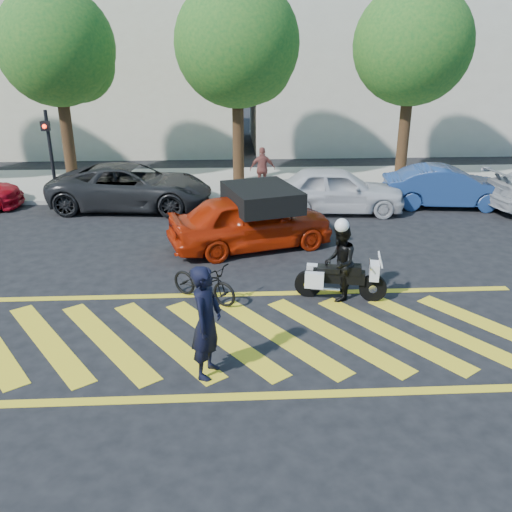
{
  "coord_description": "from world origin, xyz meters",
  "views": [
    {
      "loc": [
        -0.43,
        -9.17,
        5.32
      ],
      "look_at": [
        0.14,
        1.59,
        1.05
      ],
      "focal_mm": 38.0,
      "sensor_mm": 36.0,
      "label": 1
    }
  ],
  "objects_px": {
    "parked_right": "(446,187)",
    "parked_mid_right": "(336,190)",
    "police_motorcycle": "(339,278)",
    "officer_bike": "(207,322)",
    "red_convertible": "(251,221)",
    "officer_moto": "(340,263)",
    "parked_mid_left": "(132,187)",
    "bicycle": "(204,282)"
  },
  "relations": [
    {
      "from": "officer_bike",
      "to": "parked_mid_right",
      "type": "xyz_separation_m",
      "value": [
        3.99,
        9.37,
        -0.24
      ]
    },
    {
      "from": "bicycle",
      "to": "parked_mid_left",
      "type": "relative_size",
      "value": 0.31
    },
    {
      "from": "bicycle",
      "to": "red_convertible",
      "type": "xyz_separation_m",
      "value": [
        1.17,
        3.24,
        0.32
      ]
    },
    {
      "from": "officer_bike",
      "to": "officer_moto",
      "type": "height_order",
      "value": "officer_bike"
    },
    {
      "from": "red_convertible",
      "to": "parked_mid_left",
      "type": "bearing_deg",
      "value": 27.13
    },
    {
      "from": "red_convertible",
      "to": "parked_mid_right",
      "type": "bearing_deg",
      "value": -59.17
    },
    {
      "from": "bicycle",
      "to": "police_motorcycle",
      "type": "height_order",
      "value": "police_motorcycle"
    },
    {
      "from": "police_motorcycle",
      "to": "officer_moto",
      "type": "height_order",
      "value": "officer_moto"
    },
    {
      "from": "parked_right",
      "to": "officer_bike",
      "type": "bearing_deg",
      "value": 147.92
    },
    {
      "from": "police_motorcycle",
      "to": "parked_mid_right",
      "type": "distance_m",
      "value": 6.66
    },
    {
      "from": "officer_moto",
      "to": "red_convertible",
      "type": "relative_size",
      "value": 0.38
    },
    {
      "from": "parked_mid_left",
      "to": "bicycle",
      "type": "bearing_deg",
      "value": -154.17
    },
    {
      "from": "officer_bike",
      "to": "red_convertible",
      "type": "distance_m",
      "value": 6.2
    },
    {
      "from": "bicycle",
      "to": "red_convertible",
      "type": "relative_size",
      "value": 0.38
    },
    {
      "from": "police_motorcycle",
      "to": "red_convertible",
      "type": "xyz_separation_m",
      "value": [
        -1.8,
        3.3,
        0.28
      ]
    },
    {
      "from": "parked_right",
      "to": "police_motorcycle",
      "type": "bearing_deg",
      "value": 150.69
    },
    {
      "from": "officer_bike",
      "to": "parked_right",
      "type": "height_order",
      "value": "officer_bike"
    },
    {
      "from": "police_motorcycle",
      "to": "parked_mid_left",
      "type": "height_order",
      "value": "parked_mid_left"
    },
    {
      "from": "police_motorcycle",
      "to": "officer_moto",
      "type": "relative_size",
      "value": 1.16
    },
    {
      "from": "parked_mid_left",
      "to": "parked_right",
      "type": "height_order",
      "value": "parked_mid_left"
    },
    {
      "from": "parked_right",
      "to": "parked_mid_right",
      "type": "bearing_deg",
      "value": 102.72
    },
    {
      "from": "officer_bike",
      "to": "parked_mid_right",
      "type": "relative_size",
      "value": 0.45
    },
    {
      "from": "officer_bike",
      "to": "parked_mid_left",
      "type": "height_order",
      "value": "officer_bike"
    },
    {
      "from": "officer_bike",
      "to": "parked_mid_left",
      "type": "bearing_deg",
      "value": 34.72
    },
    {
      "from": "police_motorcycle",
      "to": "officer_moto",
      "type": "xyz_separation_m",
      "value": [
        -0.01,
        -0.01,
        0.37
      ]
    },
    {
      "from": "parked_mid_left",
      "to": "parked_mid_right",
      "type": "height_order",
      "value": "parked_mid_right"
    },
    {
      "from": "bicycle",
      "to": "red_convertible",
      "type": "distance_m",
      "value": 3.46
    },
    {
      "from": "parked_mid_right",
      "to": "bicycle",
      "type": "bearing_deg",
      "value": 151.69
    },
    {
      "from": "officer_moto",
      "to": "parked_mid_right",
      "type": "distance_m",
      "value": 6.67
    },
    {
      "from": "officer_moto",
      "to": "parked_mid_left",
      "type": "height_order",
      "value": "officer_moto"
    },
    {
      "from": "red_convertible",
      "to": "bicycle",
      "type": "bearing_deg",
      "value": 143.46
    },
    {
      "from": "officer_bike",
      "to": "police_motorcycle",
      "type": "height_order",
      "value": "officer_bike"
    },
    {
      "from": "parked_right",
      "to": "parked_mid_left",
      "type": "bearing_deg",
      "value": 94.68
    },
    {
      "from": "red_convertible",
      "to": "parked_mid_left",
      "type": "height_order",
      "value": "red_convertible"
    },
    {
      "from": "officer_bike",
      "to": "red_convertible",
      "type": "bearing_deg",
      "value": 9.62
    },
    {
      "from": "bicycle",
      "to": "officer_moto",
      "type": "relative_size",
      "value": 0.98
    },
    {
      "from": "officer_bike",
      "to": "police_motorcycle",
      "type": "relative_size",
      "value": 1.0
    },
    {
      "from": "officer_bike",
      "to": "parked_mid_left",
      "type": "relative_size",
      "value": 0.37
    },
    {
      "from": "bicycle",
      "to": "parked_mid_left",
      "type": "bearing_deg",
      "value": 56.34
    },
    {
      "from": "bicycle",
      "to": "parked_mid_right",
      "type": "bearing_deg",
      "value": 3.36
    },
    {
      "from": "officer_moto",
      "to": "parked_mid_left",
      "type": "relative_size",
      "value": 0.32
    },
    {
      "from": "officer_moto",
      "to": "parked_mid_left",
      "type": "distance_m",
      "value": 9.28
    }
  ]
}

